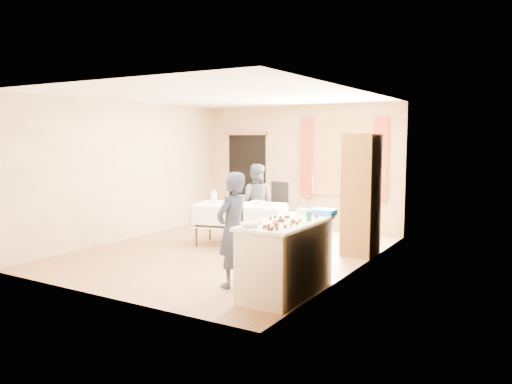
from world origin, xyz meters
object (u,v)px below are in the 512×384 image
Objects in this scene: counter at (286,258)px; party_table at (240,221)px; girl at (233,230)px; cabinet at (361,195)px; chair at (275,220)px; woman at (255,201)px.

counter reaches higher than party_table.
girl is at bearing -73.82° from party_table.
cabinet reaches higher than party_table.
party_table is at bearing 134.13° from counter.
girl reaches higher than counter.
chair is 0.71× the size of girl.
party_table is at bearing -141.58° from girl.
party_table is 1.16× the size of girl.
woman is (-2.17, 0.25, -0.28)m from cabinet.
girl is 3.10m from woman.
cabinet is 2.70m from girl.
woman is (-0.22, -0.36, 0.40)m from chair.
cabinet reaches higher than girl.
cabinet is 1.15× the size of party_table.
chair is 0.58m from woman.
counter is 1.02× the size of woman.
cabinet is at bearing 169.88° from girl.
woman is at bearing 83.25° from party_table.
chair is (-1.85, 3.09, -0.14)m from counter.
girl is at bearing -60.28° from chair.
chair is at bearing 162.65° from cabinet.
counter is at bearing 103.99° from girl.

